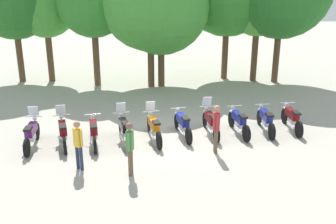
{
  "coord_description": "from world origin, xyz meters",
  "views": [
    {
      "loc": [
        -0.8,
        -13.9,
        5.88
      ],
      "look_at": [
        0.0,
        0.5,
        0.9
      ],
      "focal_mm": 42.16,
      "sensor_mm": 36.0,
      "label": 1
    }
  ],
  "objects_px": {
    "motorcycle_2": "(94,132)",
    "tree_2": "(93,1)",
    "motorcycle_1": "(63,132)",
    "motorcycle_9": "(292,118)",
    "tree_3": "(150,0)",
    "motorcycle_5": "(183,124)",
    "person_0": "(130,145)",
    "motorcycle_8": "(266,120)",
    "person_1": "(216,125)",
    "motorcycle_0": "(31,134)",
    "person_2": "(78,142)",
    "motorcycle_7": "(239,122)",
    "motorcycle_4": "(154,127)",
    "motorcycle_3": "(124,129)",
    "tree_4": "(161,6)",
    "motorcycle_6": "(211,122)",
    "tree_1": "(45,7)",
    "tree_6": "(258,7)"
  },
  "relations": [
    {
      "from": "motorcycle_2",
      "to": "person_2",
      "type": "height_order",
      "value": "person_2"
    },
    {
      "from": "motorcycle_0",
      "to": "motorcycle_5",
      "type": "distance_m",
      "value": 5.57
    },
    {
      "from": "motorcycle_9",
      "to": "motorcycle_4",
      "type": "bearing_deg",
      "value": 97.11
    },
    {
      "from": "tree_3",
      "to": "motorcycle_4",
      "type": "bearing_deg",
      "value": -90.12
    },
    {
      "from": "tree_1",
      "to": "person_0",
      "type": "bearing_deg",
      "value": -67.18
    },
    {
      "from": "motorcycle_0",
      "to": "motorcycle_6",
      "type": "distance_m",
      "value": 6.69
    },
    {
      "from": "motorcycle_3",
      "to": "motorcycle_6",
      "type": "relative_size",
      "value": 0.99
    },
    {
      "from": "tree_6",
      "to": "tree_3",
      "type": "bearing_deg",
      "value": -170.75
    },
    {
      "from": "motorcycle_9",
      "to": "tree_2",
      "type": "distance_m",
      "value": 12.08
    },
    {
      "from": "motorcycle_1",
      "to": "motorcycle_2",
      "type": "xyz_separation_m",
      "value": [
        1.11,
        -0.02,
        -0.01
      ]
    },
    {
      "from": "motorcycle_7",
      "to": "person_2",
      "type": "relative_size",
      "value": 1.33
    },
    {
      "from": "motorcycle_7",
      "to": "person_0",
      "type": "bearing_deg",
      "value": 119.32
    },
    {
      "from": "person_0",
      "to": "tree_2",
      "type": "xyz_separation_m",
      "value": [
        -2.25,
        10.92,
        3.59
      ]
    },
    {
      "from": "motorcycle_1",
      "to": "motorcycle_3",
      "type": "bearing_deg",
      "value": -99.74
    },
    {
      "from": "person_0",
      "to": "tree_3",
      "type": "distance_m",
      "value": 11.09
    },
    {
      "from": "motorcycle_6",
      "to": "tree_3",
      "type": "bearing_deg",
      "value": 10.14
    },
    {
      "from": "person_0",
      "to": "tree_3",
      "type": "height_order",
      "value": "tree_3"
    },
    {
      "from": "person_2",
      "to": "tree_3",
      "type": "xyz_separation_m",
      "value": [
        2.44,
        9.97,
        3.75
      ]
    },
    {
      "from": "person_2",
      "to": "motorcycle_8",
      "type": "bearing_deg",
      "value": -30.78
    },
    {
      "from": "person_2",
      "to": "tree_2",
      "type": "xyz_separation_m",
      "value": [
        -0.61,
        10.46,
        3.66
      ]
    },
    {
      "from": "tree_4",
      "to": "motorcycle_7",
      "type": "bearing_deg",
      "value": -69.51
    },
    {
      "from": "motorcycle_1",
      "to": "motorcycle_9",
      "type": "height_order",
      "value": "motorcycle_1"
    },
    {
      "from": "motorcycle_3",
      "to": "motorcycle_5",
      "type": "bearing_deg",
      "value": -92.09
    },
    {
      "from": "motorcycle_5",
      "to": "tree_2",
      "type": "xyz_separation_m",
      "value": [
        -4.14,
        7.88,
        4.11
      ]
    },
    {
      "from": "motorcycle_5",
      "to": "tree_6",
      "type": "relative_size",
      "value": 0.37
    },
    {
      "from": "motorcycle_2",
      "to": "tree_2",
      "type": "bearing_deg",
      "value": -3.63
    },
    {
      "from": "motorcycle_2",
      "to": "motorcycle_7",
      "type": "relative_size",
      "value": 1.0
    },
    {
      "from": "person_0",
      "to": "tree_1",
      "type": "bearing_deg",
      "value": -54.88
    },
    {
      "from": "motorcycle_5",
      "to": "motorcycle_8",
      "type": "xyz_separation_m",
      "value": [
        3.33,
        0.27,
        0.0
      ]
    },
    {
      "from": "motorcycle_8",
      "to": "tree_2",
      "type": "bearing_deg",
      "value": 43.8
    },
    {
      "from": "motorcycle_9",
      "to": "tree_6",
      "type": "bearing_deg",
      "value": -4.68
    },
    {
      "from": "motorcycle_0",
      "to": "motorcycle_8",
      "type": "xyz_separation_m",
      "value": [
        8.86,
        0.97,
        -0.01
      ]
    },
    {
      "from": "motorcycle_4",
      "to": "motorcycle_3",
      "type": "bearing_deg",
      "value": 82.48
    },
    {
      "from": "motorcycle_6",
      "to": "person_1",
      "type": "distance_m",
      "value": 1.77
    },
    {
      "from": "person_0",
      "to": "motorcycle_2",
      "type": "bearing_deg",
      "value": -47.31
    },
    {
      "from": "tree_3",
      "to": "motorcycle_5",
      "type": "bearing_deg",
      "value": -81.59
    },
    {
      "from": "motorcycle_5",
      "to": "tree_2",
      "type": "distance_m",
      "value": 9.8
    },
    {
      "from": "motorcycle_8",
      "to": "person_1",
      "type": "xyz_separation_m",
      "value": [
        -2.31,
        -1.83,
        0.53
      ]
    },
    {
      "from": "motorcycle_6",
      "to": "tree_1",
      "type": "height_order",
      "value": "tree_1"
    },
    {
      "from": "tree_2",
      "to": "motorcycle_9",
      "type": "bearing_deg",
      "value": -40.98
    },
    {
      "from": "motorcycle_9",
      "to": "person_0",
      "type": "xyz_separation_m",
      "value": [
        -6.33,
        -3.47,
        0.52
      ]
    },
    {
      "from": "motorcycle_3",
      "to": "tree_3",
      "type": "xyz_separation_m",
      "value": [
        1.12,
        7.82,
        4.19
      ]
    },
    {
      "from": "motorcycle_3",
      "to": "tree_2",
      "type": "height_order",
      "value": "tree_2"
    },
    {
      "from": "motorcycle_7",
      "to": "motorcycle_8",
      "type": "height_order",
      "value": "same"
    },
    {
      "from": "motorcycle_3",
      "to": "motorcycle_7",
      "type": "height_order",
      "value": "motorcycle_3"
    },
    {
      "from": "person_0",
      "to": "tree_4",
      "type": "bearing_deg",
      "value": -85.13
    },
    {
      "from": "tree_4",
      "to": "person_1",
      "type": "bearing_deg",
      "value": -80.32
    },
    {
      "from": "motorcycle_1",
      "to": "tree_1",
      "type": "bearing_deg",
      "value": 0.71
    },
    {
      "from": "motorcycle_3",
      "to": "tree_4",
      "type": "bearing_deg",
      "value": -25.08
    },
    {
      "from": "motorcycle_8",
      "to": "person_2",
      "type": "height_order",
      "value": "person_2"
    }
  ]
}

